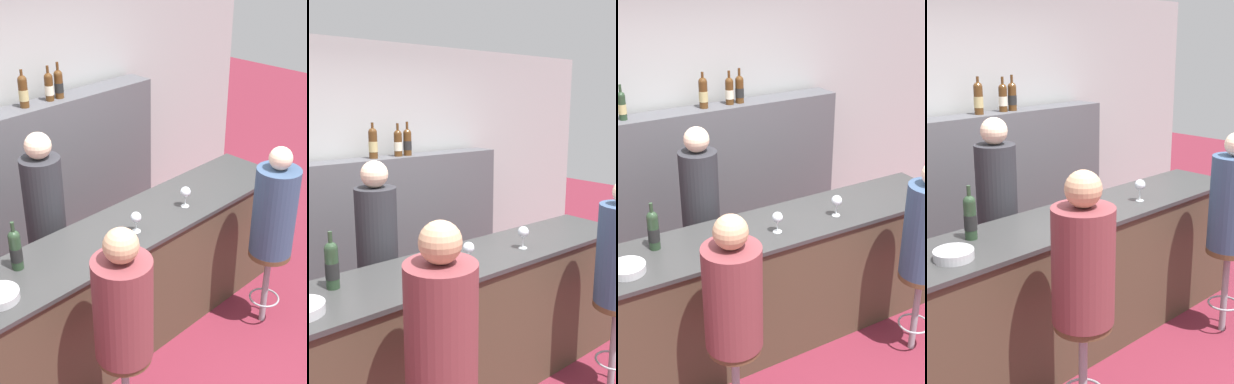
% 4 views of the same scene
% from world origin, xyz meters
% --- Properties ---
extents(ground_plane, '(16.00, 16.00, 0.00)m').
position_xyz_m(ground_plane, '(0.00, 0.00, 0.00)').
color(ground_plane, maroon).
extents(wall_back, '(6.40, 0.05, 2.60)m').
position_xyz_m(wall_back, '(0.00, 1.86, 1.30)').
color(wall_back, '#9E9E9E').
rests_on(wall_back, ground_plane).
extents(bar_counter, '(3.14, 0.61, 1.01)m').
position_xyz_m(bar_counter, '(0.00, 0.28, 0.51)').
color(bar_counter, '#473828').
rests_on(bar_counter, ground_plane).
extents(back_bar_cabinet, '(2.95, 0.28, 1.55)m').
position_xyz_m(back_bar_cabinet, '(0.00, 1.63, 0.78)').
color(back_bar_cabinet, '#4C4C51').
rests_on(back_bar_cabinet, ground_plane).
extents(wine_bottle_counter_1, '(0.08, 0.08, 0.34)m').
position_xyz_m(wine_bottle_counter_1, '(-0.80, 0.40, 1.15)').
color(wine_bottle_counter_1, '#233823').
rests_on(wine_bottle_counter_1, bar_counter).
extents(wine_bottle_backbar_3, '(0.08, 0.08, 0.32)m').
position_xyz_m(wine_bottle_backbar_3, '(0.13, 1.63, 1.69)').
color(wine_bottle_backbar_3, '#4C2D14').
rests_on(wine_bottle_backbar_3, back_bar_cabinet).
extents(wine_bottle_backbar_4, '(0.08, 0.08, 0.30)m').
position_xyz_m(wine_bottle_backbar_4, '(0.38, 1.63, 1.68)').
color(wine_bottle_backbar_4, '#4C2D14').
rests_on(wine_bottle_backbar_4, back_bar_cabinet).
extents(wine_bottle_backbar_5, '(0.08, 0.08, 0.32)m').
position_xyz_m(wine_bottle_backbar_5, '(0.49, 1.63, 1.68)').
color(wine_bottle_backbar_5, '#4C2D14').
rests_on(wine_bottle_backbar_5, back_bar_cabinet).
extents(wine_glass_0, '(0.08, 0.08, 0.15)m').
position_xyz_m(wine_glass_0, '(0.03, 0.19, 1.12)').
color(wine_glass_0, silver).
rests_on(wine_glass_0, bar_counter).
extents(wine_glass_1, '(0.08, 0.08, 0.16)m').
position_xyz_m(wine_glass_1, '(0.54, 0.19, 1.13)').
color(wine_glass_1, silver).
rests_on(wine_glass_1, bar_counter).
extents(metal_bowl, '(0.23, 0.23, 0.05)m').
position_xyz_m(metal_bowl, '(-1.04, 0.20, 1.04)').
color(metal_bowl, '#B7B7BC').
rests_on(metal_bowl, bar_counter).
extents(bar_stool_left, '(0.33, 0.33, 0.68)m').
position_xyz_m(bar_stool_left, '(-0.59, -0.36, 0.52)').
color(bar_stool_left, gray).
rests_on(bar_stool_left, ground_plane).
extents(guest_seated_left, '(0.35, 0.35, 0.85)m').
position_xyz_m(guest_seated_left, '(-0.59, -0.36, 1.05)').
color(guest_seated_left, brown).
rests_on(guest_seated_left, bar_stool_left).
extents(bar_stool_right, '(0.33, 0.33, 0.68)m').
position_xyz_m(bar_stool_right, '(0.92, -0.36, 0.52)').
color(bar_stool_right, gray).
rests_on(bar_stool_right, ground_plane).
extents(guest_seated_right, '(0.33, 0.33, 0.86)m').
position_xyz_m(guest_seated_right, '(0.92, -0.36, 1.06)').
color(guest_seated_right, '#334766').
rests_on(guest_seated_right, bar_stool_right).
extents(bartender, '(0.30, 0.30, 1.65)m').
position_xyz_m(bartender, '(-0.27, 0.86, 0.77)').
color(bartender, '#28282D').
rests_on(bartender, ground_plane).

